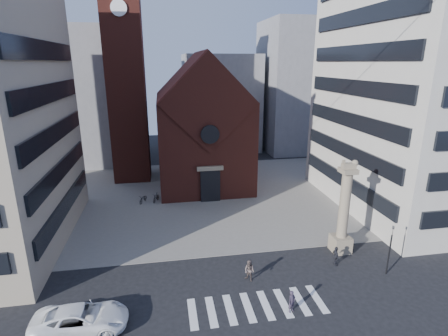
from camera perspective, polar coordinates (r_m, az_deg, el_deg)
The scene contains 22 objects.
ground at distance 28.90m, azimuth 2.63°, elevation -18.07°, with size 120.00×120.00×0.00m, color black.
piazza at distance 45.52m, azimuth -2.59°, elevation -4.42°, with size 46.00×30.00×0.05m, color gray.
zebra_crossing at distance 26.68m, azimuth 5.38°, elevation -21.52°, with size 10.20×3.20×0.01m, color white, non-canonical shape.
church at distance 49.17m, azimuth -3.64°, elevation 6.81°, with size 12.00×16.65×18.00m.
campanile at distance 51.29m, azimuth -15.80°, elevation 15.36°, with size 5.50×5.50×31.20m.
building_right at distance 45.76m, azimuth 30.89°, elevation 13.90°, with size 18.00×22.00×32.00m, color beige.
bg_block_left at distance 64.99m, azimuth -23.44°, elevation 10.62°, with size 16.00×14.00×22.00m, color gray.
bg_block_mid at distance 69.43m, azimuth -0.57°, elevation 10.63°, with size 14.00×12.00×18.00m, color gray.
bg_block_right at distance 70.75m, azimuth 13.07°, elevation 12.77°, with size 16.00×14.00×24.00m, color gray.
lion_column at distance 32.98m, azimuth 18.90°, elevation -7.47°, with size 1.63×1.60×8.68m.
traffic_light at distance 31.50m, azimuth 25.46°, elevation -11.82°, with size 0.13×0.16×4.30m.
white_car at distance 25.95m, azimuth -22.38°, elevation -21.88°, with size 2.74×5.94×1.65m, color white.
pedestrian_0 at distance 26.07m, azimuth 11.01°, elevation -20.61°, with size 0.59×0.39×1.62m, color #332A3B.
pedestrian_1 at distance 28.61m, azimuth 4.16°, elevation -16.38°, with size 0.85×0.66×1.75m, color #5C4E49.
pedestrian_2 at distance 31.81m, azimuth 17.76°, elevation -13.55°, with size 1.01×0.42×1.72m, color #23232A.
scooter_0 at distance 44.04m, azimuth -13.05°, elevation -4.90°, with size 0.64×1.85×0.97m, color black.
scooter_1 at distance 43.95m, azimuth -11.03°, elevation -4.74°, with size 0.51×1.79×1.08m, color black.
scooter_2 at distance 43.96m, azimuth -8.99°, elevation -4.71°, with size 0.64×1.85×0.97m, color black.
scooter_3 at distance 43.97m, azimuth -6.96°, elevation -4.53°, with size 0.51×1.79×1.08m, color black.
scooter_4 at distance 44.09m, azimuth -4.93°, elevation -4.49°, with size 0.64×1.85×0.97m, color black.
scooter_5 at distance 44.22m, azimuth -2.92°, elevation -4.30°, with size 0.51×1.79×1.08m, color black.
scooter_6 at distance 44.44m, azimuth -0.93°, elevation -4.25°, with size 0.64×1.85×0.97m, color black.
Camera 1 is at (-5.37, -23.08, 16.54)m, focal length 28.00 mm.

